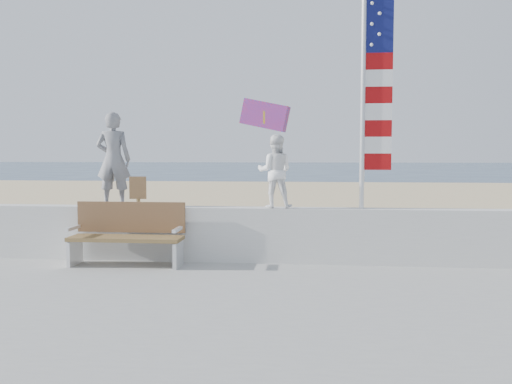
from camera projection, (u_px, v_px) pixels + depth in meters
The scene contains 9 objects.
ground at pixel (227, 305), 7.02m from camera, with size 220.00×220.00×0.00m, color #2E445D.
sand at pixel (274, 219), 15.95m from camera, with size 90.00×40.00×0.08m, color beige.
seawall at pixel (245, 234), 8.96m from camera, with size 30.00×0.35×0.90m, color silver.
adult at pixel (113, 159), 9.10m from camera, with size 0.58×0.38×1.58m, color gray.
child at pixel (275, 171), 8.84m from camera, with size 0.58×0.45×1.19m, color white.
bench at pixel (128, 233), 8.69m from camera, with size 1.80×0.57×1.00m.
flag at pixel (371, 89), 8.59m from camera, with size 0.50×0.08×3.50m.
parafoil_kite at pixel (266, 116), 10.37m from camera, with size 0.99×0.43×0.66m.
sign at pixel (138, 208), 10.12m from camera, with size 0.32×0.07×1.46m.
Camera 1 is at (1.07, -6.82, 1.97)m, focal length 38.00 mm.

